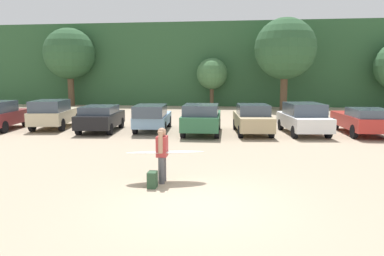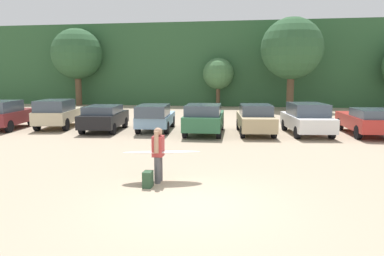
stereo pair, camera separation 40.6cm
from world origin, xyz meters
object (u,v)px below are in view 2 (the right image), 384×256
(parked_car_forest_green, at_px, (204,118))
(surfboard_white, at_px, (162,152))
(parked_car_champagne, at_px, (58,113))
(parked_car_sky_blue, at_px, (155,117))
(parked_car_black, at_px, (104,117))
(parked_car_red, at_px, (367,121))
(parked_car_tan, at_px, (255,119))
(backpack_dropped, at_px, (148,179))
(person_adult, at_px, (158,151))
(parked_car_white, at_px, (307,118))
(parked_car_maroon, at_px, (4,114))

(parked_car_forest_green, distance_m, surfboard_white, 8.72)
(parked_car_champagne, relative_size, parked_car_sky_blue, 1.02)
(parked_car_black, xyz_separation_m, parked_car_red, (14.04, 0.62, 0.01))
(parked_car_tan, distance_m, backpack_dropped, 10.46)
(parked_car_forest_green, bearing_deg, parked_car_tan, -79.64)
(parked_car_black, relative_size, person_adult, 2.58)
(parked_car_red, height_order, surfboard_white, parked_car_red)
(backpack_dropped, bearing_deg, parked_car_tan, 72.78)
(parked_car_white, bearing_deg, parked_car_champagne, 81.43)
(parked_car_forest_green, distance_m, person_adult, 8.87)
(parked_car_tan, bearing_deg, parked_car_red, -92.12)
(parked_car_tan, xyz_separation_m, parked_car_white, (2.67, 0.19, 0.06))
(parked_car_white, relative_size, parked_car_red, 0.96)
(parked_car_red, bearing_deg, parked_car_tan, 90.80)
(parked_car_champagne, height_order, parked_car_forest_green, parked_car_champagne)
(parked_car_sky_blue, height_order, parked_car_tan, parked_car_tan)
(parked_car_black, relative_size, backpack_dropped, 9.19)
(person_adult, bearing_deg, parked_car_white, -121.10)
(parked_car_white, bearing_deg, person_adult, 142.28)
(parked_car_champagne, bearing_deg, surfboard_white, -148.05)
(parked_car_champagne, xyz_separation_m, parked_car_forest_green, (8.81, -1.02, -0.04))
(parked_car_black, distance_m, person_adult, 10.64)
(parked_car_black, xyz_separation_m, parked_car_tan, (8.34, 0.27, 0.03))
(parked_car_champagne, height_order, parked_car_tan, parked_car_champagne)
(parked_car_forest_green, height_order, backpack_dropped, parked_car_forest_green)
(parked_car_white, xyz_separation_m, parked_car_red, (3.03, 0.16, -0.08))
(parked_car_champagne, relative_size, person_adult, 2.80)
(parked_car_sky_blue, xyz_separation_m, backpack_dropped, (2.41, -10.10, -0.58))
(parked_car_sky_blue, bearing_deg, parked_car_tan, -96.50)
(parked_car_white, relative_size, person_adult, 2.74)
(parked_car_tan, relative_size, parked_car_white, 1.00)
(parked_car_sky_blue, distance_m, person_adult, 9.89)
(surfboard_white, bearing_deg, parked_car_black, -71.10)
(parked_car_maroon, height_order, parked_car_champagne, parked_car_champagne)
(parked_car_black, bearing_deg, backpack_dropped, -157.14)
(parked_car_maroon, xyz_separation_m, parked_car_tan, (14.24, 0.59, -0.08))
(parked_car_sky_blue, distance_m, parked_car_white, 8.18)
(parked_car_tan, bearing_deg, parked_car_black, 86.16)
(parked_car_sky_blue, xyz_separation_m, parked_car_red, (11.20, 0.24, -0.03))
(parked_car_forest_green, xyz_separation_m, parked_car_red, (8.37, 0.92, -0.07))
(parked_car_forest_green, height_order, person_adult, parked_car_forest_green)
(parked_car_sky_blue, height_order, surfboard_white, parked_car_sky_blue)
(parked_car_maroon, xyz_separation_m, parked_car_forest_green, (11.58, 0.03, -0.03))
(parked_car_red, bearing_deg, parked_car_black, 89.78)
(surfboard_white, bearing_deg, parked_car_maroon, -49.73)
(parked_car_red, height_order, person_adult, person_adult)
(parked_car_sky_blue, height_order, parked_car_red, parked_car_sky_blue)
(backpack_dropped, bearing_deg, parked_car_champagne, 128.77)
(parked_car_black, distance_m, surfboard_white, 10.54)
(surfboard_white, bearing_deg, parked_car_champagne, -60.87)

